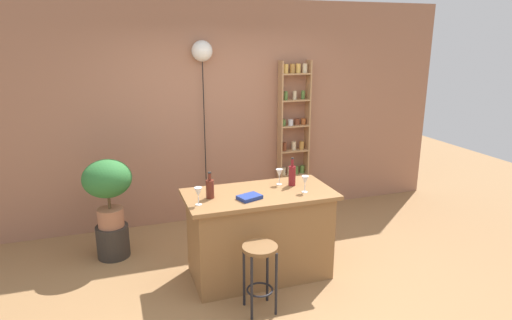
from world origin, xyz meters
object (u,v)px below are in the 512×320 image
wine_glass_left (305,181)px  pendant_globe_light (202,53)px  spice_shelf (294,138)px  potted_plant (108,184)px  bottle_spirits_clear (210,188)px  bar_stool (260,263)px  plant_stool (113,241)px  cookbook (250,197)px  bottle_soda_blue (292,175)px  wine_glass_center (198,192)px  wine_glass_right (279,174)px

wine_glass_left → pendant_globe_light: (-0.62, 1.67, 1.16)m
spice_shelf → potted_plant: 2.50m
bottle_spirits_clear → pendant_globe_light: bearing=79.3°
bar_stool → plant_stool: size_ratio=1.73×
bottle_spirits_clear → cookbook: bottle_spirits_clear is taller
plant_stool → bottle_soda_blue: size_ratio=1.24×
bottle_spirits_clear → plant_stool: bearing=136.4°
bottle_soda_blue → wine_glass_center: (-1.01, -0.23, 0.01)m
bar_stool → wine_glass_right: (0.47, 0.75, 0.54)m
bar_stool → wine_glass_right: size_ratio=3.80×
bar_stool → cookbook: size_ratio=2.96×
bottle_soda_blue → cookbook: (-0.53, -0.23, -0.09)m
plant_stool → cookbook: (1.26, -1.01, 0.72)m
potted_plant → wine_glass_center: size_ratio=4.57×
wine_glass_center → pendant_globe_light: size_ratio=0.07×
bar_stool → bottle_soda_blue: (0.58, 0.68, 0.54)m
spice_shelf → bottle_soda_blue: 1.54m
potted_plant → bottle_spirits_clear: (0.91, -0.87, 0.14)m
cookbook → bar_stool: bearing=-116.0°
wine_glass_left → plant_stool: bearing=151.1°
spice_shelf → plant_stool: spice_shelf is taller
bottle_spirits_clear → cookbook: bearing=-22.9°
wine_glass_left → pendant_globe_light: 2.13m
bar_stool → wine_glass_right: wine_glass_right is taller
pendant_globe_light → wine_glass_center: bearing=-104.4°
spice_shelf → bottle_soda_blue: (-0.63, -1.41, -0.04)m
wine_glass_center → pendant_globe_light: bearing=75.6°
plant_stool → cookbook: bearing=-38.9°
bar_stool → bottle_soda_blue: bearing=49.5°
bar_stool → bottle_spirits_clear: bearing=116.2°
wine_glass_center → bar_stool: bearing=-46.6°
wine_glass_left → wine_glass_center: same height
bottle_soda_blue → wine_glass_left: bearing=-80.4°
bottle_soda_blue → bottle_spirits_clear: (-0.87, -0.09, -0.01)m
bottle_spirits_clear → potted_plant: bearing=136.4°
plant_stool → pendant_globe_light: bearing=28.9°
plant_stool → wine_glass_center: (0.78, -1.01, 0.82)m
spice_shelf → pendant_globe_light: pendant_globe_light is taller
bar_stool → wine_glass_right: 1.04m
spice_shelf → bottle_spirits_clear: spice_shelf is taller
bar_stool → plant_stool: (-1.20, 1.46, -0.28)m
bar_stool → spice_shelf: spice_shelf is taller
spice_shelf → cookbook: (-1.16, -1.64, -0.13)m
spice_shelf → wine_glass_center: size_ratio=12.55×
cookbook → pendant_globe_light: 2.10m
plant_stool → bottle_spirits_clear: (0.91, -0.87, 0.80)m
pendant_globe_light → plant_stool: bearing=-151.1°
potted_plant → bottle_spirits_clear: bearing=-43.6°
spice_shelf → potted_plant: (-2.41, -0.63, -0.19)m
wine_glass_center → cookbook: 0.49m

